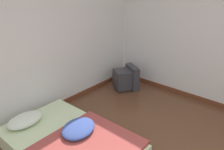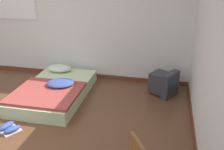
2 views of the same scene
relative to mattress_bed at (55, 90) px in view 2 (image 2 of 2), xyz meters
name	(u,v)px [view 2 (image 2 of 2)]	position (x,y,z in m)	size (l,w,h in m)	color
wall_back	(62,19)	(-0.24, 1.11, 1.14)	(7.92, 0.08, 2.60)	silver
wall_right	(219,75)	(2.57, -1.42, 1.14)	(0.08, 7.42, 2.60)	silver
mattress_bed	(55,90)	(0.00, 0.00, 0.00)	(1.18, 1.87, 0.38)	beige
crt_tv	(164,83)	(2.03, 0.59, 0.09)	(0.60, 0.58, 0.49)	#333338
sneaker_pair	(9,128)	(-0.21, -1.19, -0.10)	(0.35, 0.34, 0.10)	silver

